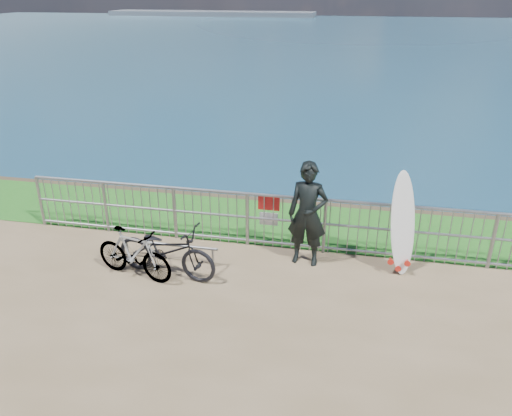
% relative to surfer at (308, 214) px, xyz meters
% --- Properties ---
extents(grass_strip, '(120.00, 120.00, 0.00)m').
position_rel_surfer_xyz_m(grass_strip, '(-0.71, 1.54, -0.97)').
color(grass_strip, '#1C641B').
rests_on(grass_strip, ground).
extents(seascape, '(260.00, 260.00, 5.00)m').
position_rel_surfer_xyz_m(seascape, '(-44.46, 146.32, -5.01)').
color(seascape, brown).
rests_on(seascape, ground).
extents(railing, '(10.06, 0.10, 1.13)m').
position_rel_surfer_xyz_m(railing, '(-0.69, 0.44, -0.40)').
color(railing, gray).
rests_on(railing, ground).
extents(surfer, '(0.75, 0.53, 1.96)m').
position_rel_surfer_xyz_m(surfer, '(0.00, 0.00, 0.00)').
color(surfer, black).
rests_on(surfer, ground).
extents(surfboard, '(0.64, 0.62, 1.88)m').
position_rel_surfer_xyz_m(surfboard, '(1.66, 0.03, -0.11)').
color(surfboard, silver).
rests_on(surfboard, ground).
extents(bicycle_near, '(1.97, 0.94, 0.99)m').
position_rel_surfer_xyz_m(bicycle_near, '(-2.36, -0.96, -0.48)').
color(bicycle_near, black).
rests_on(bicycle_near, ground).
extents(bicycle_far, '(1.61, 0.80, 0.93)m').
position_rel_surfer_xyz_m(bicycle_far, '(-2.90, -1.13, -0.51)').
color(bicycle_far, black).
rests_on(bicycle_far, ground).
extents(bike_rack, '(1.88, 0.05, 0.39)m').
position_rel_surfer_xyz_m(bike_rack, '(-2.49, -0.52, -0.66)').
color(bike_rack, gray).
rests_on(bike_rack, ground).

